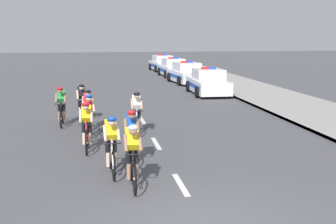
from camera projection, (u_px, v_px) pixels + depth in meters
name	position (u px, v px, depth m)	size (l,w,h in m)	color
sidewalk_slab	(283.00, 101.00, 22.91)	(4.12, 60.00, 0.12)	gray
kerb_edge	(247.00, 102.00, 22.57)	(0.16, 60.00, 0.13)	#9E9E99
lane_markings_centre	(156.00, 143.00, 14.20)	(0.14, 17.60, 0.01)	white
cyclist_lead	(132.00, 154.00, 9.99)	(0.42, 1.72, 1.56)	black
cyclist_second	(111.00, 144.00, 10.94)	(0.43, 1.72, 1.56)	black
cyclist_third	(132.00, 136.00, 11.81)	(0.43, 1.72, 1.56)	black
cyclist_fourth	(87.00, 125.00, 13.16)	(0.42, 1.72, 1.56)	black
cyclist_fifth	(88.00, 115.00, 14.82)	(0.45, 1.72, 1.56)	black
cyclist_sixth	(137.00, 112.00, 15.40)	(0.43, 1.72, 1.56)	black
cyclist_seventh	(88.00, 109.00, 16.01)	(0.43, 1.72, 1.56)	black
cyclist_eighth	(61.00, 105.00, 16.82)	(0.42, 1.72, 1.56)	black
cyclist_ninth	(82.00, 102.00, 17.77)	(0.44, 1.72, 1.56)	black
police_car_nearest	(208.00, 83.00, 25.68)	(2.10, 4.45, 1.59)	white
police_car_second	(186.00, 74.00, 31.50)	(2.28, 4.53, 1.59)	silver
police_car_third	(173.00, 68.00, 36.57)	(2.14, 4.47, 1.59)	silver
police_car_furthest	(162.00, 64.00, 42.10)	(2.21, 4.50, 1.59)	silver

